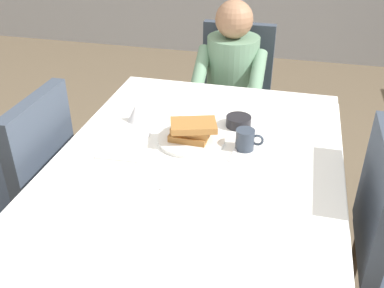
% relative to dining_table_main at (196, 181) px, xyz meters
% --- Properties ---
extents(dining_table_main, '(1.12, 1.52, 0.74)m').
position_rel_dining_table_main_xyz_m(dining_table_main, '(0.00, 0.00, 0.00)').
color(dining_table_main, white).
rests_on(dining_table_main, ground).
extents(chair_diner, '(0.44, 0.45, 0.93)m').
position_rel_dining_table_main_xyz_m(chair_diner, '(-0.03, 1.17, -0.12)').
color(chair_diner, '#384251').
rests_on(chair_diner, ground).
extents(diner_person, '(0.40, 0.43, 1.12)m').
position_rel_dining_table_main_xyz_m(diner_person, '(-0.03, 1.01, 0.02)').
color(diner_person, gray).
rests_on(diner_person, ground).
extents(chair_left_side, '(0.45, 0.44, 0.93)m').
position_rel_dining_table_main_xyz_m(chair_left_side, '(-0.77, 0.00, -0.12)').
color(chair_left_side, '#384251').
rests_on(chair_left_side, ground).
extents(plate_breakfast, '(0.28, 0.28, 0.02)m').
position_rel_dining_table_main_xyz_m(plate_breakfast, '(-0.06, 0.15, 0.10)').
color(plate_breakfast, white).
rests_on(plate_breakfast, dining_table_main).
extents(breakfast_stack, '(0.21, 0.18, 0.08)m').
position_rel_dining_table_main_xyz_m(breakfast_stack, '(-0.05, 0.15, 0.15)').
color(breakfast_stack, '#A36B33').
rests_on(breakfast_stack, plate_breakfast).
extents(cup_coffee, '(0.11, 0.08, 0.08)m').
position_rel_dining_table_main_xyz_m(cup_coffee, '(0.17, 0.14, 0.13)').
color(cup_coffee, '#333D4C').
rests_on(cup_coffee, dining_table_main).
extents(bowl_butter, '(0.11, 0.11, 0.04)m').
position_rel_dining_table_main_xyz_m(bowl_butter, '(0.11, 0.33, 0.11)').
color(bowl_butter, black).
rests_on(bowl_butter, dining_table_main).
extents(syrup_pitcher, '(0.08, 0.08, 0.07)m').
position_rel_dining_table_main_xyz_m(syrup_pitcher, '(-0.34, 0.27, 0.13)').
color(syrup_pitcher, silver).
rests_on(syrup_pitcher, dining_table_main).
extents(fork_left_of_plate, '(0.02, 0.18, 0.00)m').
position_rel_dining_table_main_xyz_m(fork_left_of_plate, '(-0.25, 0.13, 0.09)').
color(fork_left_of_plate, silver).
rests_on(fork_left_of_plate, dining_table_main).
extents(knife_right_of_plate, '(0.03, 0.20, 0.00)m').
position_rel_dining_table_main_xyz_m(knife_right_of_plate, '(0.13, 0.13, 0.09)').
color(knife_right_of_plate, silver).
rests_on(knife_right_of_plate, dining_table_main).
extents(spoon_near_edge, '(0.15, 0.04, 0.00)m').
position_rel_dining_table_main_xyz_m(spoon_near_edge, '(-0.01, -0.19, 0.09)').
color(spoon_near_edge, silver).
rests_on(spoon_near_edge, dining_table_main).
extents(napkin_folded, '(0.18, 0.13, 0.01)m').
position_rel_dining_table_main_xyz_m(napkin_folded, '(-0.31, -0.01, 0.09)').
color(napkin_folded, white).
rests_on(napkin_folded, dining_table_main).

